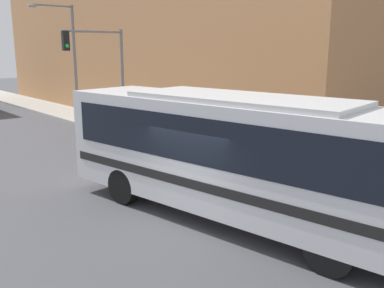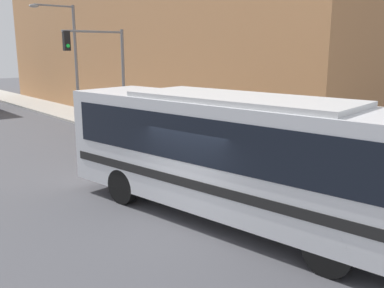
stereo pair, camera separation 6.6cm
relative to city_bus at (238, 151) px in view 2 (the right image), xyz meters
name	(u,v)px [view 2 (the right image)]	position (x,y,z in m)	size (l,w,h in m)	color
ground_plane	(190,227)	(-1.20, 0.50, -1.93)	(120.00, 120.00, 0.00)	#47474C
sidewalk	(69,113)	(4.76, 20.50, -1.85)	(2.91, 70.00, 0.15)	#A8A399
building_facade	(142,39)	(9.21, 17.96, 3.17)	(6.00, 32.90, 10.18)	#B27A4C
city_bus	(238,151)	(0.00, 0.00, 0.00)	(4.02, 10.98, 3.33)	silver
fire_hydrant	(217,148)	(3.90, 4.83, -1.39)	(0.26, 0.35, 0.79)	gold
traffic_light_pole	(103,63)	(2.93, 12.09, 1.83)	(3.28, 0.35, 5.25)	slate
parking_meter	(145,120)	(3.90, 9.95, -0.89)	(0.14, 0.14, 1.31)	slate
street_lamp	(70,52)	(3.77, 17.71, 2.32)	(2.73, 0.28, 6.83)	slate
pedestrian_near_corner	(245,133)	(4.99, 4.32, -0.83)	(0.34, 0.34, 1.84)	slate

